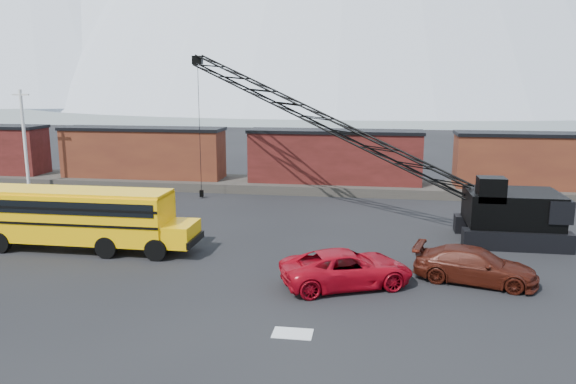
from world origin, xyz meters
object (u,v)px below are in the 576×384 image
object	(u,v)px
school_bus	(82,216)
maroon_suv	(475,265)
red_pickup	(347,268)
crawler_crane	(322,121)

from	to	relation	value
school_bus	maroon_suv	bearing A→B (deg)	-5.34
red_pickup	maroon_suv	world-z (taller)	red_pickup
red_pickup	crawler_crane	xyz separation A→B (m)	(-2.34, 12.43, 5.42)
maroon_suv	red_pickup	bearing A→B (deg)	117.62
red_pickup	maroon_suv	distance (m)	5.69
school_bus	crawler_crane	bearing A→B (deg)	38.81
school_bus	maroon_suv	world-z (taller)	school_bus
school_bus	maroon_suv	distance (m)	19.53
maroon_suv	crawler_crane	bearing A→B (deg)	49.42
maroon_suv	crawler_crane	distance (m)	14.66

